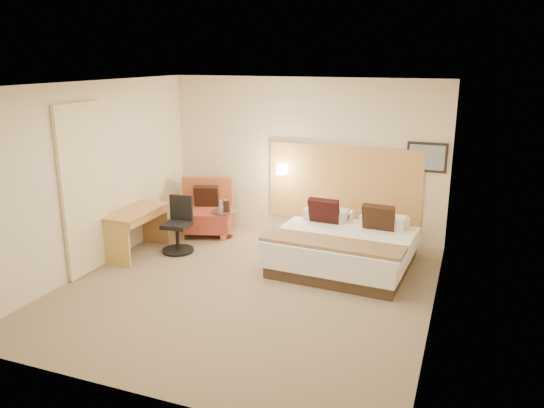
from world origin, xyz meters
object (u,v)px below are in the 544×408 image
at_px(lounge_chair, 206,212).
at_px(desk_chair, 178,229).
at_px(bed, 345,247).
at_px(side_table, 225,223).
at_px(desk, 137,219).

distance_m(lounge_chair, desk_chair, 0.97).
bearing_deg(bed, side_table, 166.90).
relative_size(side_table, desk_chair, 0.57).
distance_m(lounge_chair, side_table, 0.46).
bearing_deg(side_table, desk, -128.49).
xyz_separation_m(lounge_chair, desk, (-0.51, -1.31, 0.20)).
distance_m(bed, desk, 3.24).
bearing_deg(side_table, desk_chair, -115.65).
bearing_deg(desk_chair, desk, -147.89).
height_order(lounge_chair, side_table, lounge_chair).
relative_size(bed, desk_chair, 2.29).
bearing_deg(lounge_chair, bed, -13.69).
bearing_deg(desk_chair, side_table, 64.35).
height_order(desk, desk_chair, desk_chair).
bearing_deg(desk_chair, bed, 7.10).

